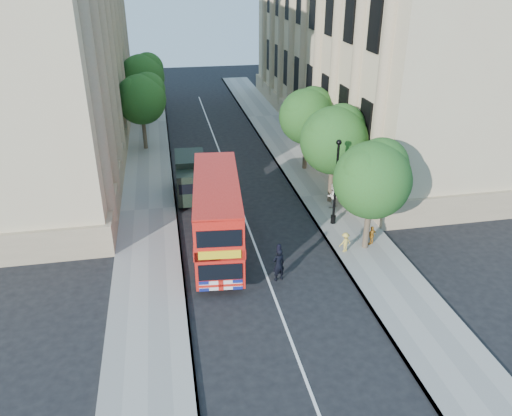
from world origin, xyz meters
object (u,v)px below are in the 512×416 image
lamp_post (336,186)px  police_constable (279,264)px  double_decker_bus (217,214)px  woman_pedestrian (332,196)px  box_van (191,178)px

lamp_post → police_constable: 6.94m
double_decker_bus → woman_pedestrian: bearing=31.7°
police_constable → woman_pedestrian: bearing=-141.9°
police_constable → woman_pedestrian: (5.12, 7.13, 0.05)m
lamp_post → double_decker_bus: bearing=-166.6°
double_decker_bus → woman_pedestrian: size_ratio=5.51×
double_decker_bus → box_van: (-0.87, 7.33, -0.89)m
lamp_post → police_constable: (-4.50, -5.03, -1.64)m
double_decker_bus → police_constable: bearing=-47.6°
lamp_post → police_constable: size_ratio=2.96×
woman_pedestrian → lamp_post: bearing=50.0°
lamp_post → double_decker_bus: 7.23m
lamp_post → woman_pedestrian: size_ratio=3.23×
double_decker_bus → woman_pedestrian: (7.64, 3.78, -1.29)m
double_decker_bus → woman_pedestrian: double_decker_bus is taller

